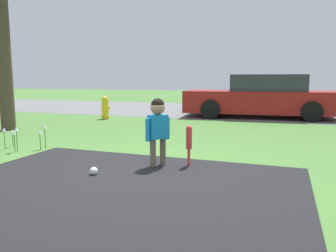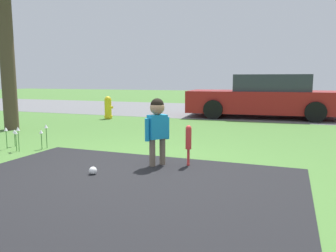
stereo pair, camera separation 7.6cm
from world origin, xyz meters
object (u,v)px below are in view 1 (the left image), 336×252
Objects in this scene: baseball_bat at (189,140)px; parked_car at (261,97)px; sports_ball at (94,171)px; fire_hydrant at (105,108)px; child at (158,122)px.

baseball_bat is 0.12× the size of parked_car.
baseball_bat is at bearing 39.68° from sports_ball.
parked_car is (4.24, 2.06, 0.28)m from fire_hydrant.
parked_car is (0.47, 6.30, 0.25)m from baseball_bat.
baseball_bat is at bearing -35.35° from child.
baseball_bat is 1.29m from sports_ball.
child is at bearing 49.50° from sports_ball.
child is at bearing -161.64° from baseball_bat.
parked_car reaches higher than baseball_bat.
parked_car reaches higher than fire_hydrant.
parked_car is at bearing 85.72° from baseball_bat.
child reaches higher than fire_hydrant.
sports_ball is at bearing 73.76° from parked_car.
sports_ball is (-0.96, -0.80, -0.30)m from baseball_bat.
fire_hydrant is at bearing 131.60° from baseball_bat.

